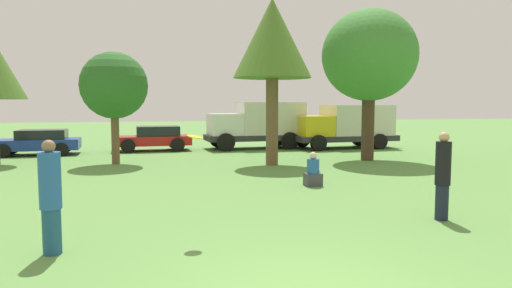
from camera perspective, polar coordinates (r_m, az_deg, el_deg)
person_thrower at (r=7.81m, az=-24.50°, el=-6.08°), size 0.33×0.33×1.81m
person_catcher at (r=9.95m, az=22.50°, el=-3.68°), size 0.31×0.31×1.81m
frisbee at (r=7.98m, az=-7.70°, el=0.90°), size 0.29×0.29×0.09m
bystander_sitting at (r=13.24m, az=7.20°, el=-3.57°), size 0.48×0.40×0.99m
tree_1 at (r=18.75m, az=-17.49°, el=7.00°), size 2.63×2.63×4.43m
tree_2 at (r=17.82m, az=2.06°, el=12.94°), size 3.05×3.05×6.43m
tree_3 at (r=19.81m, az=14.11°, el=10.69°), size 3.96×3.96×6.33m
parked_car_blue at (r=23.49m, az=-25.82°, el=0.26°), size 3.94×2.07×1.19m
parked_car_red at (r=23.71m, az=-12.76°, el=0.77°), size 3.96×2.07×1.26m
delivery_truck_white at (r=24.32m, az=0.38°, el=2.59°), size 5.59×2.53×2.48m
delivery_truck_yellow at (r=25.03m, az=11.26°, el=2.37°), size 5.72×2.75×2.33m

